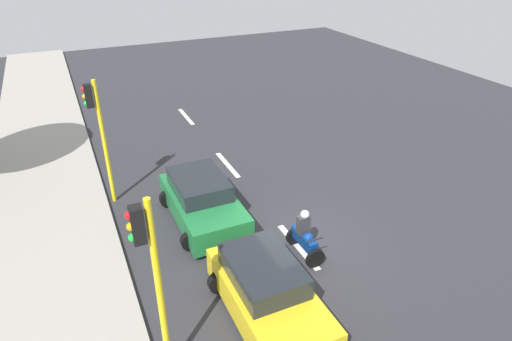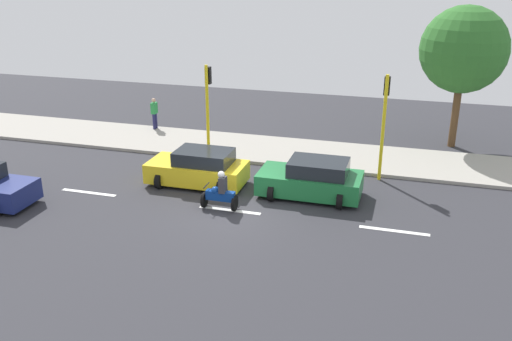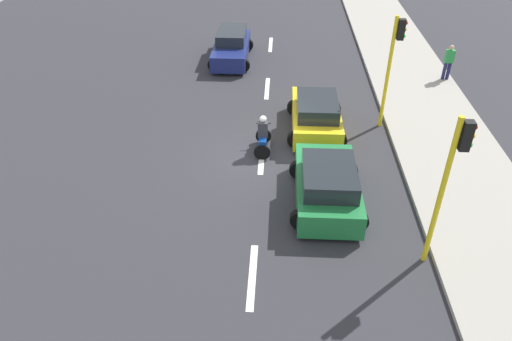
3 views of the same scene
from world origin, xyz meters
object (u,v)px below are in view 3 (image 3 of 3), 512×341
at_px(pedestrian_near_signal, 449,61).
at_px(motorcycle, 263,136).
at_px(car_yellow_cab, 316,115).
at_px(car_green, 327,185).
at_px(traffic_light_corner, 393,57).
at_px(traffic_light_midblock, 451,173).
at_px(car_dark_blue, 232,47).

bearing_deg(pedestrian_near_signal, motorcycle, -141.37).
relative_size(car_yellow_cab, car_green, 1.00).
height_order(pedestrian_near_signal, traffic_light_corner, traffic_light_corner).
bearing_deg(traffic_light_midblock, motorcycle, 131.31).
height_order(car_yellow_cab, traffic_light_midblock, traffic_light_midblock).
distance_m(car_dark_blue, motorcycle, 9.44).
relative_size(traffic_light_corner, traffic_light_midblock, 1.00).
height_order(car_dark_blue, traffic_light_corner, traffic_light_corner).
relative_size(pedestrian_near_signal, traffic_light_corner, 0.38).
bearing_deg(car_dark_blue, traffic_light_midblock, -64.99).
distance_m(car_yellow_cab, motorcycle, 2.64).
xyz_separation_m(car_green, car_dark_blue, (-4.20, 12.27, 0.00)).
bearing_deg(traffic_light_midblock, pedestrian_near_signal, 73.16).
bearing_deg(car_dark_blue, traffic_light_corner, -45.43).
bearing_deg(car_green, car_dark_blue, 108.89).
xyz_separation_m(car_green, pedestrian_near_signal, (6.40, 9.89, 0.35)).
relative_size(car_yellow_cab, traffic_light_midblock, 0.90).
distance_m(pedestrian_near_signal, traffic_light_corner, 6.20).
bearing_deg(traffic_light_corner, car_dark_blue, 134.57).
distance_m(car_green, traffic_light_midblock, 4.24).
bearing_deg(car_dark_blue, car_yellow_cab, -61.60).
height_order(car_green, traffic_light_corner, traffic_light_corner).
relative_size(car_green, traffic_light_midblock, 0.90).
relative_size(car_dark_blue, pedestrian_near_signal, 2.69).
xyz_separation_m(car_dark_blue, pedestrian_near_signal, (10.60, -2.38, 0.35)).
xyz_separation_m(car_green, traffic_light_midblock, (2.67, -2.44, 2.22)).
distance_m(car_yellow_cab, car_dark_blue, 8.58).
bearing_deg(car_yellow_cab, car_dark_blue, 118.40).
relative_size(car_yellow_cab, car_dark_blue, 0.89).
bearing_deg(car_green, motorcycle, 125.31).
xyz_separation_m(car_dark_blue, motorcycle, (2.04, -9.22, -0.07)).
bearing_deg(car_green, pedestrian_near_signal, 57.10).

